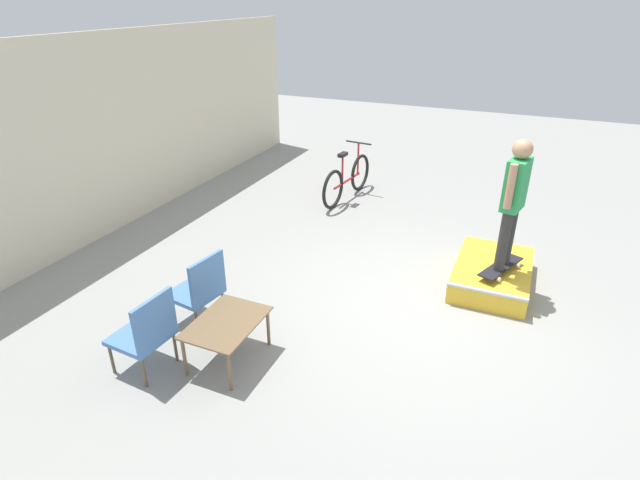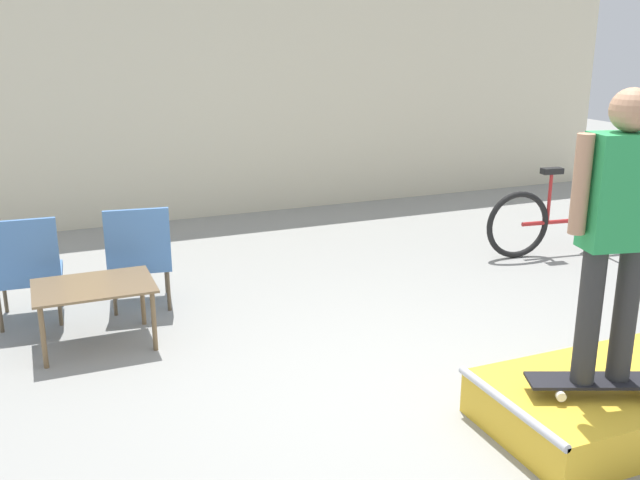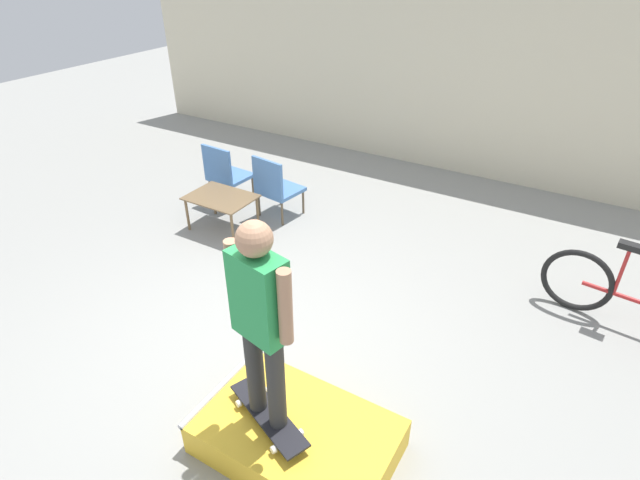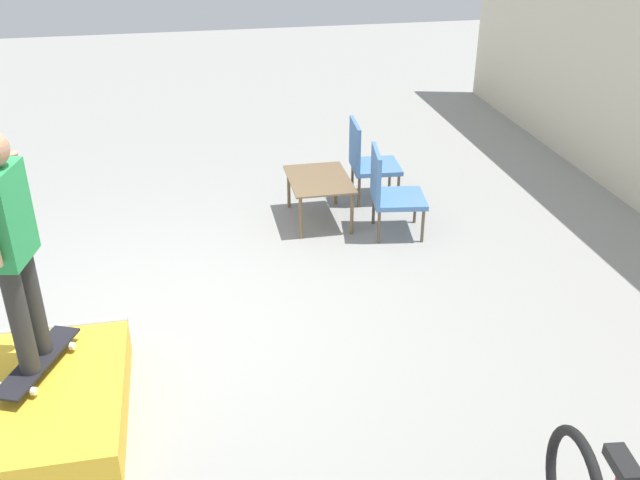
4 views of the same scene
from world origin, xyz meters
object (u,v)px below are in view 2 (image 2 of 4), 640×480
Objects in this scene: skate_ramp_box at (607,403)px; skateboard_on_ramp at (599,381)px; person_skater at (619,217)px; bicycle at (564,219)px; patio_chair_left at (26,267)px; patio_chair_right at (139,254)px; coffee_table at (94,292)px.

skateboard_on_ramp is (-0.18, -0.09, 0.23)m from skate_ramp_box.
person_skater reaches higher than bicycle.
bicycle reaches higher than skate_ramp_box.
skate_ramp_box is 1.64× the size of patio_chair_left.
skate_ramp_box is at bearing 135.51° from patio_chair_right.
coffee_table is at bearing 129.39° from patio_chair_left.
coffee_table is at bearing 64.07° from patio_chair_right.
person_skater reaches higher than skate_ramp_box.
skate_ramp_box is 3.60m from coffee_table.
person_skater is 0.91× the size of bicycle.
coffee_table is 4.83m from bicycle.
bicycle reaches higher than skateboard_on_ramp.
skateboard_on_ramp is at bearing -153.11° from skate_ramp_box.
coffee_table is (-2.52, 2.45, -0.91)m from person_skater.
patio_chair_left is at bearing 136.57° from skate_ramp_box.
patio_chair_right is at bearing 146.62° from skateboard_on_ramp.
skateboard_on_ramp is 4.28m from patio_chair_left.
patio_chair_right is (-2.09, 3.08, 0.11)m from skateboard_on_ramp.
patio_chair_left is 0.88m from patio_chair_right.
bicycle is (2.10, 2.85, 0.23)m from skate_ramp_box.
skate_ramp_box is 0.91× the size of person_skater.
patio_chair_left reaches higher than skate_ramp_box.
patio_chair_right reaches higher than skate_ramp_box.
person_skater reaches higher than patio_chair_left.
patio_chair_right is 0.51× the size of bicycle.
patio_chair_left is at bearing 156.43° from skateboard_on_ramp.
person_skater is 4.36m from patio_chair_left.
skateboard_on_ramp is 3.51m from coffee_table.
skateboard_on_ramp is 0.91× the size of patio_chair_left.
patio_chair_right is at bearing 127.28° from skate_ramp_box.
patio_chair_left is (-3.15, 2.99, 0.34)m from skate_ramp_box.
skate_ramp_box is 0.31m from skateboard_on_ramp.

